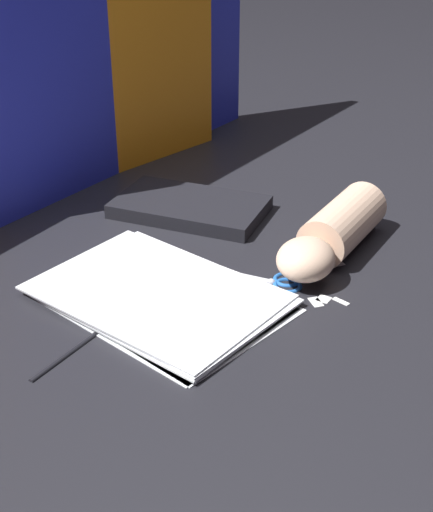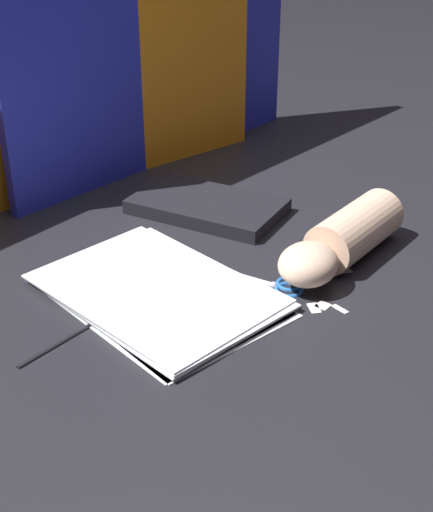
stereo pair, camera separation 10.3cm
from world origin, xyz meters
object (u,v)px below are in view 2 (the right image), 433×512
object	(u,v)px
paper_stack	(158,292)
scissors	(266,282)
book_closed	(207,206)
hand_forearm	(342,240)

from	to	relation	value
paper_stack	scissors	distance (m)	0.16
book_closed	hand_forearm	distance (m)	0.29
paper_stack	hand_forearm	distance (m)	0.30
book_closed	scissors	xyz separation A→B (m)	(-0.11, -0.25, -0.01)
book_closed	hand_forearm	xyz separation A→B (m)	(0.03, -0.29, 0.03)
scissors	hand_forearm	xyz separation A→B (m)	(0.14, -0.03, 0.04)
paper_stack	scissors	world-z (taller)	paper_stack
paper_stack	scissors	size ratio (longest dim) A/B	2.06
scissors	hand_forearm	size ratio (longest dim) A/B	0.59
paper_stack	book_closed	xyz separation A→B (m)	(0.25, 0.17, 0.01)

